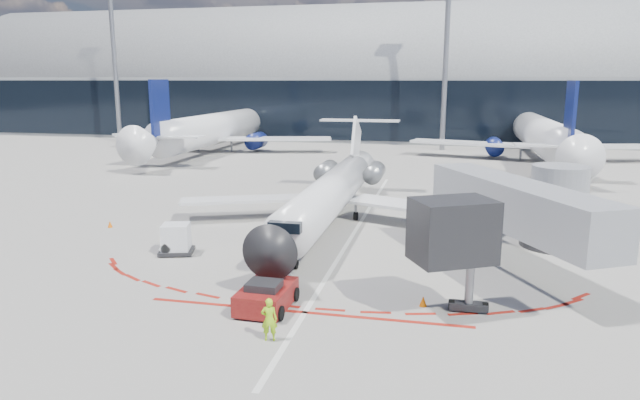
% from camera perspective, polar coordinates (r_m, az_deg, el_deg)
% --- Properties ---
extents(ground, '(260.00, 260.00, 0.00)m').
position_cam_1_polar(ground, '(35.21, 3.01, -3.97)').
color(ground, slate).
rests_on(ground, ground).
extents(apron_centerline, '(0.25, 40.00, 0.01)m').
position_cam_1_polar(apron_centerline, '(37.12, 3.52, -3.13)').
color(apron_centerline, silver).
rests_on(apron_centerline, ground).
extents(apron_stop_bar, '(14.00, 0.25, 0.01)m').
position_cam_1_polar(apron_stop_bar, '(24.57, -1.52, -11.17)').
color(apron_stop_bar, maroon).
rests_on(apron_stop_bar, ground).
extents(terminal_building, '(150.00, 24.15, 24.00)m').
position_cam_1_polar(terminal_building, '(98.55, 9.45, 11.15)').
color(terminal_building, '#949799').
rests_on(terminal_building, ground).
extents(jet_bridge, '(10.03, 15.20, 4.90)m').
position_cam_1_polar(jet_bridge, '(31.41, 20.02, -0.99)').
color(jet_bridge, '#989BA0').
rests_on(jet_bridge, ground).
extents(light_mast_west, '(0.70, 0.70, 25.00)m').
position_cam_1_polar(light_mast_west, '(95.85, -19.86, 12.98)').
color(light_mast_west, gray).
rests_on(light_mast_west, ground).
extents(light_mast_centre, '(0.70, 0.70, 25.00)m').
position_cam_1_polar(light_mast_centre, '(81.47, 12.47, 13.69)').
color(light_mast_centre, gray).
rests_on(light_mast_centre, ground).
extents(regional_jet, '(21.84, 26.94, 6.75)m').
position_cam_1_polar(regional_jet, '(38.53, 1.26, 0.89)').
color(regional_jet, white).
rests_on(regional_jet, ground).
extents(pushback_tug, '(2.24, 5.04, 1.30)m').
position_cam_1_polar(pushback_tug, '(24.87, -5.38, -9.51)').
color(pushback_tug, '#630E0E').
rests_on(pushback_tug, ground).
extents(ramp_worker, '(0.69, 0.52, 1.69)m').
position_cam_1_polar(ramp_worker, '(21.91, -5.10, -11.80)').
color(ramp_worker, '#9DDD17').
rests_on(ramp_worker, ground).
extents(uld_container, '(2.19, 2.00, 1.73)m').
position_cam_1_polar(uld_container, '(33.12, -14.19, -3.82)').
color(uld_container, black).
rests_on(uld_container, ground).
extents(safety_cone_left, '(0.32, 0.32, 0.44)m').
position_cam_1_polar(safety_cone_left, '(40.45, -20.26, -2.28)').
color(safety_cone_left, '#D75A04').
rests_on(safety_cone_left, ground).
extents(safety_cone_right, '(0.33, 0.33, 0.46)m').
position_cam_1_polar(safety_cone_right, '(25.51, 10.27, -9.92)').
color(safety_cone_right, '#D75A04').
rests_on(safety_cone_right, ground).
extents(bg_airliner_0, '(37.32, 39.51, 12.07)m').
position_cam_1_polar(bg_airliner_0, '(80.17, -10.30, 9.19)').
color(bg_airliner_0, white).
rests_on(bg_airliner_0, ground).
extents(bg_airliner_1, '(36.95, 39.13, 11.96)m').
position_cam_1_polar(bg_airliner_1, '(74.98, 21.43, 8.34)').
color(bg_airliner_1, white).
rests_on(bg_airliner_1, ground).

